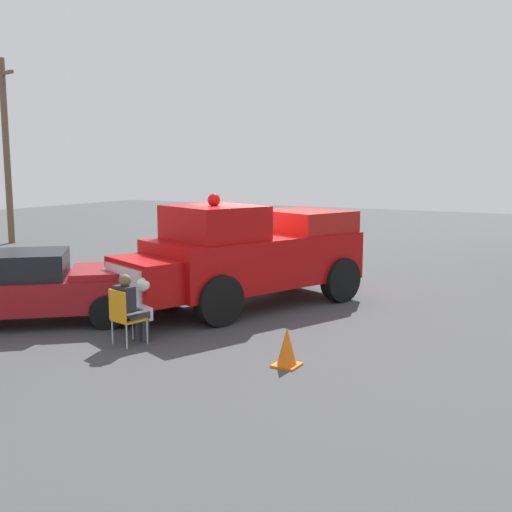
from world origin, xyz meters
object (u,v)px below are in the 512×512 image
object	(u,v)px
classic_hot_rod	(36,286)
lawn_chair_near_truck	(124,313)
spectator_seated	(130,306)
utility_pole	(6,149)
vintage_fire_truck	(248,254)
traffic_cone	(287,348)

from	to	relation	value
classic_hot_rod	lawn_chair_near_truck	size ratio (longest dim) A/B	4.41
spectator_seated	utility_pole	distance (m)	16.48
lawn_chair_near_truck	vintage_fire_truck	bearing A→B (deg)	174.53
vintage_fire_truck	traffic_cone	world-z (taller)	vintage_fire_truck
lawn_chair_near_truck	utility_pole	size ratio (longest dim) A/B	0.14
vintage_fire_truck	traffic_cone	xyz separation A→B (m)	(3.33, 2.67, -0.89)
lawn_chair_near_truck	traffic_cone	xyz separation A→B (m)	(-0.43, 3.03, -0.28)
vintage_fire_truck	utility_pole	world-z (taller)	utility_pole
utility_pole	spectator_seated	bearing A→B (deg)	58.30
classic_hot_rod	lawn_chair_near_truck	world-z (taller)	classic_hot_rod
classic_hot_rod	utility_pole	bearing A→B (deg)	-126.68
traffic_cone	spectator_seated	bearing A→B (deg)	-84.20
spectator_seated	traffic_cone	xyz separation A→B (m)	(-0.30, 3.00, -0.39)
vintage_fire_truck	lawn_chair_near_truck	size ratio (longest dim) A/B	6.21
vintage_fire_truck	classic_hot_rod	world-z (taller)	vintage_fire_truck
vintage_fire_truck	utility_pole	distance (m)	15.14
vintage_fire_truck	classic_hot_rod	bearing A→B (deg)	-41.89
utility_pole	traffic_cone	world-z (taller)	utility_pole
vintage_fire_truck	traffic_cone	distance (m)	4.36
classic_hot_rod	utility_pole	xyz separation A→B (m)	(-8.25, -11.07, 3.07)
utility_pole	traffic_cone	bearing A→B (deg)	63.94
classic_hot_rod	spectator_seated	xyz separation A→B (m)	(0.26, 2.70, -0.05)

